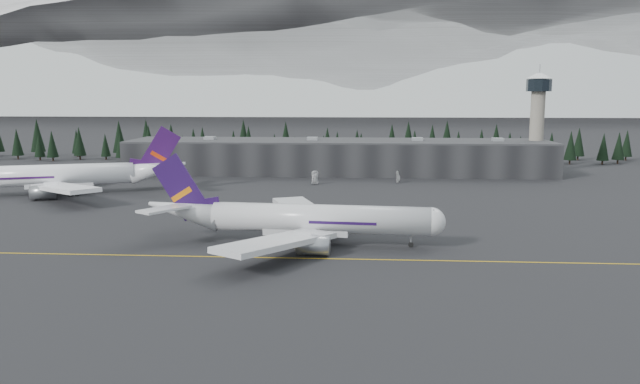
# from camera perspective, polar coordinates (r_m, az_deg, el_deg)

# --- Properties ---
(ground) EXTENTS (1400.00, 1400.00, 0.00)m
(ground) POSITION_cam_1_polar(r_m,az_deg,el_deg) (117.87, -0.66, -5.85)
(ground) COLOR black
(ground) RESTS_ON ground
(taxiline) EXTENTS (400.00, 0.40, 0.02)m
(taxiline) POSITION_cam_1_polar(r_m,az_deg,el_deg) (115.94, -0.73, -6.09)
(taxiline) COLOR gold
(taxiline) RESTS_ON ground
(terminal) EXTENTS (160.00, 30.00, 12.60)m
(terminal) POSITION_cam_1_polar(r_m,az_deg,el_deg) (239.95, 1.69, 3.27)
(terminal) COLOR black
(terminal) RESTS_ON ground
(control_tower) EXTENTS (10.00, 10.00, 37.70)m
(control_tower) POSITION_cam_1_polar(r_m,az_deg,el_deg) (250.54, 19.27, 6.94)
(control_tower) COLOR gray
(control_tower) RESTS_ON ground
(treeline) EXTENTS (360.00, 20.00, 15.00)m
(treeline) POSITION_cam_1_polar(r_m,az_deg,el_deg) (276.67, 1.98, 4.28)
(treeline) COLOR black
(treeline) RESTS_ON ground
(mountain_ridge) EXTENTS (4400.00, 900.00, 420.00)m
(mountain_ridge) POSITION_cam_1_polar(r_m,az_deg,el_deg) (1114.03, 3.41, 7.41)
(mountain_ridge) COLOR white
(mountain_ridge) RESTS_ON ground
(jet_main) EXTENTS (61.65, 56.74, 18.12)m
(jet_main) POSITION_cam_1_polar(r_m,az_deg,el_deg) (126.56, -2.40, -2.44)
(jet_main) COLOR silver
(jet_main) RESTS_ON ground
(jet_parked) EXTENTS (67.04, 60.24, 20.30)m
(jet_parked) POSITION_cam_1_polar(r_m,az_deg,el_deg) (203.76, -21.91, 1.44)
(jet_parked) COLOR white
(jet_parked) RESTS_ON ground
(gse_vehicle_a) EXTENTS (2.76, 4.89, 1.29)m
(gse_vehicle_a) POSITION_cam_1_polar(r_m,az_deg,el_deg) (209.39, -0.47, 0.88)
(gse_vehicle_a) COLOR silver
(gse_vehicle_a) RESTS_ON ground
(gse_vehicle_b) EXTENTS (4.16, 1.75, 1.40)m
(gse_vehicle_b) POSITION_cam_1_polar(r_m,az_deg,el_deg) (214.56, 7.16, 1.02)
(gse_vehicle_b) COLOR #B8B8BA
(gse_vehicle_b) RESTS_ON ground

